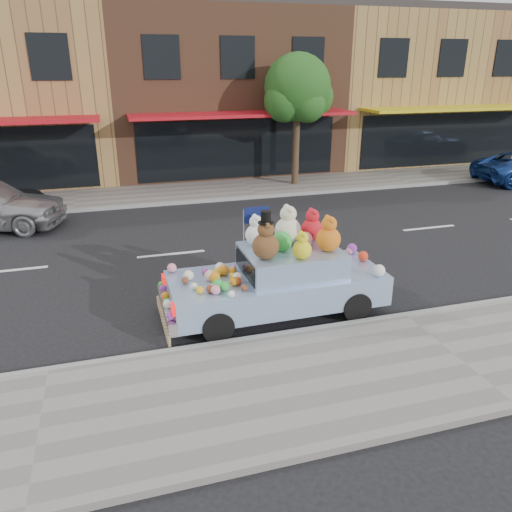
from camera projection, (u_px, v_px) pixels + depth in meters
name	position (u px, v px, depth m)	size (l,w,h in m)	color
ground	(310.00, 240.00, 14.45)	(120.00, 120.00, 0.00)	black
near_sidewalk	(453.00, 356.00, 8.62)	(60.00, 3.00, 0.12)	gray
far_sidewalk	(249.00, 188.00, 20.24)	(60.00, 3.00, 0.12)	gray
near_kerb	(405.00, 317.00, 9.96)	(60.00, 0.12, 0.13)	gray
far_kerb	(259.00, 197.00, 18.89)	(60.00, 0.12, 0.13)	gray
storefront_mid	(217.00, 89.00, 23.83)	(10.00, 9.80, 7.30)	brown
storefront_right	(401.00, 86.00, 26.49)	(10.00, 9.80, 7.30)	olive
street_tree	(298.00, 93.00, 19.51)	(3.00, 2.70, 5.22)	#38281C
art_car	(279.00, 276.00, 10.02)	(4.49, 1.79, 2.28)	black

